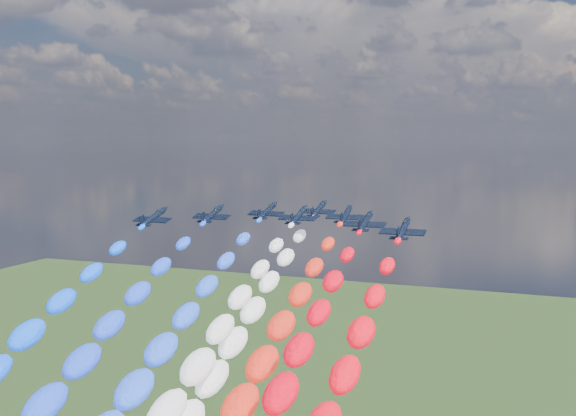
% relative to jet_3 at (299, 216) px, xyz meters
% --- Properties ---
extents(jet_0, '(9.10, 12.01, 5.96)m').
position_rel_jet_3_xyz_m(jet_0, '(-27.73, -14.10, 0.00)').
color(jet_0, black).
extents(jet_1, '(8.89, 11.86, 5.96)m').
position_rel_jet_3_xyz_m(jet_1, '(-18.68, -4.37, 0.00)').
color(jet_1, black).
extents(jet_2, '(9.16, 12.05, 5.96)m').
position_rel_jet_3_xyz_m(jet_2, '(-9.91, 5.91, 0.00)').
color(jet_2, black).
extents(jet_3, '(8.53, 11.60, 5.96)m').
position_rel_jet_3_xyz_m(jet_3, '(0.00, 0.00, 0.00)').
color(jet_3, black).
extents(jet_4, '(8.98, 11.92, 5.96)m').
position_rel_jet_3_xyz_m(jet_4, '(-0.14, 14.15, 0.00)').
color(jet_4, black).
extents(trail_4, '(6.93, 117.43, 58.87)m').
position_rel_jet_3_xyz_m(trail_4, '(-0.14, -45.66, -27.49)').
color(trail_4, silver).
extents(jet_5, '(9.00, 11.94, 5.96)m').
position_rel_jet_3_xyz_m(jet_5, '(9.10, 5.42, 0.00)').
color(jet_5, black).
extents(jet_6, '(8.60, 11.65, 5.96)m').
position_rel_jet_3_xyz_m(jet_6, '(16.39, -5.86, 0.00)').
color(jet_6, black).
extents(jet_7, '(8.64, 11.68, 5.96)m').
position_rel_jet_3_xyz_m(jet_7, '(25.80, -14.48, 0.00)').
color(jet_7, black).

